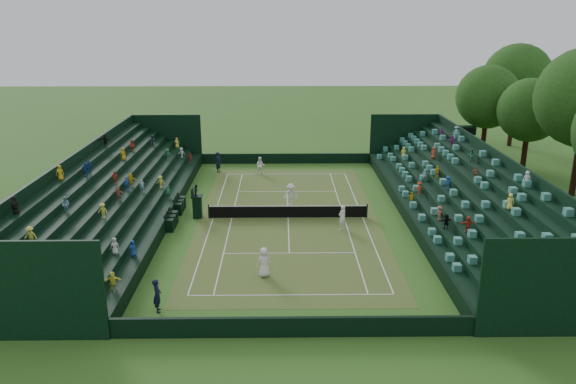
% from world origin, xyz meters
% --- Properties ---
extents(ground, '(160.00, 160.00, 0.00)m').
position_xyz_m(ground, '(0.00, 0.00, 0.00)').
color(ground, '#34611E').
rests_on(ground, ground).
extents(court_surface, '(12.97, 26.77, 0.01)m').
position_xyz_m(court_surface, '(0.00, 0.00, 0.01)').
color(court_surface, '#3A7025').
rests_on(court_surface, ground).
extents(perimeter_wall_north, '(17.17, 0.20, 1.00)m').
position_xyz_m(perimeter_wall_north, '(0.00, 15.88, 0.50)').
color(perimeter_wall_north, black).
rests_on(perimeter_wall_north, ground).
extents(perimeter_wall_south, '(17.17, 0.20, 1.00)m').
position_xyz_m(perimeter_wall_south, '(0.00, -15.88, 0.50)').
color(perimeter_wall_south, black).
rests_on(perimeter_wall_south, ground).
extents(perimeter_wall_east, '(0.20, 31.77, 1.00)m').
position_xyz_m(perimeter_wall_east, '(8.48, 0.00, 0.50)').
color(perimeter_wall_east, black).
rests_on(perimeter_wall_east, ground).
extents(perimeter_wall_west, '(0.20, 31.77, 1.00)m').
position_xyz_m(perimeter_wall_west, '(-8.48, 0.00, 0.50)').
color(perimeter_wall_west, black).
rests_on(perimeter_wall_west, ground).
extents(north_grandstand, '(6.60, 32.00, 4.90)m').
position_xyz_m(north_grandstand, '(12.66, 0.00, 1.55)').
color(north_grandstand, black).
rests_on(north_grandstand, ground).
extents(south_grandstand, '(6.60, 32.00, 4.90)m').
position_xyz_m(south_grandstand, '(-12.66, 0.00, 1.55)').
color(south_grandstand, black).
rests_on(south_grandstand, ground).
extents(tennis_net, '(11.67, 0.10, 1.06)m').
position_xyz_m(tennis_net, '(0.00, 0.00, 0.53)').
color(tennis_net, black).
rests_on(tennis_net, ground).
extents(scoreboard_tower, '(2.00, 1.00, 3.70)m').
position_xyz_m(scoreboard_tower, '(17.75, 16.00, 3.14)').
color(scoreboard_tower, black).
rests_on(scoreboard_tower, ground).
extents(tree_row, '(12.17, 36.92, 12.01)m').
position_xyz_m(tree_row, '(23.27, 9.84, 7.01)').
color(tree_row, black).
rests_on(tree_row, ground).
extents(umpire_chair, '(0.80, 0.80, 2.52)m').
position_xyz_m(umpire_chair, '(-6.64, 0.19, 1.08)').
color(umpire_chair, black).
rests_on(umpire_chair, ground).
extents(courtside_chairs, '(0.58, 5.55, 1.26)m').
position_xyz_m(courtside_chairs, '(-8.18, -0.05, 0.48)').
color(courtside_chairs, black).
rests_on(courtside_chairs, ground).
extents(player_near_west, '(0.96, 0.75, 1.74)m').
position_xyz_m(player_near_west, '(-1.48, -9.59, 0.87)').
color(player_near_west, white).
rests_on(player_near_west, ground).
extents(player_near_east, '(0.78, 0.74, 1.79)m').
position_xyz_m(player_near_east, '(3.71, -2.37, 0.90)').
color(player_near_east, white).
rests_on(player_near_east, ground).
extents(player_far_west, '(0.85, 0.68, 1.69)m').
position_xyz_m(player_far_west, '(-2.40, 11.79, 0.84)').
color(player_far_west, white).
rests_on(player_far_west, ground).
extents(player_far_east, '(1.31, 0.91, 1.85)m').
position_xyz_m(player_far_east, '(0.25, 2.60, 0.92)').
color(player_far_east, white).
rests_on(player_far_east, ground).
extents(line_judge_north, '(0.63, 0.80, 1.93)m').
position_xyz_m(line_judge_north, '(-6.39, 12.69, 0.97)').
color(line_judge_north, black).
rests_on(line_judge_north, ground).
extents(line_judge_south, '(0.56, 0.73, 1.76)m').
position_xyz_m(line_judge_south, '(-6.70, -13.47, 0.88)').
color(line_judge_south, black).
rests_on(line_judge_south, ground).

